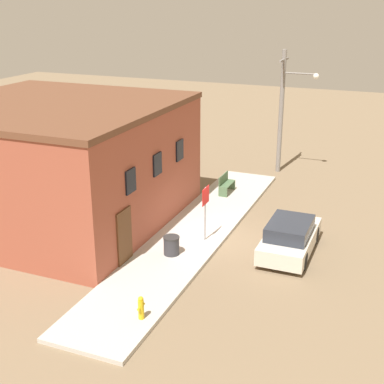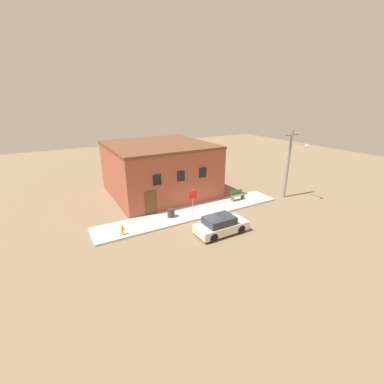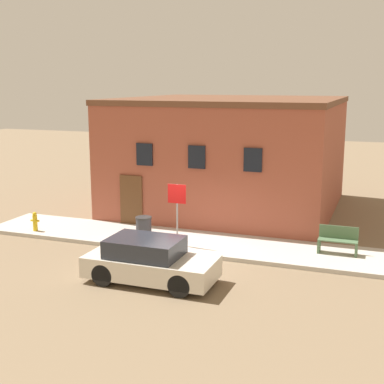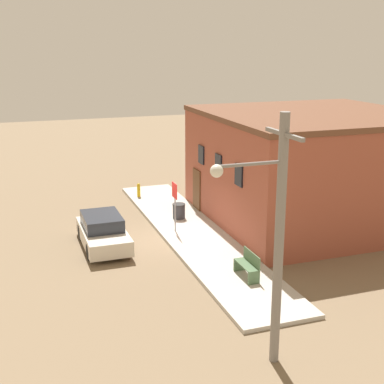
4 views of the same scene
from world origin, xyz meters
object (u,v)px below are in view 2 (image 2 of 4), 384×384
object	(u,v)px
bench	(237,195)
utility_pole	(289,162)
fire_hydrant	(122,230)
stop_sign	(193,198)
parked_car	(221,225)
trash_bin	(171,213)

from	to	relation	value
bench	utility_pole	bearing A→B (deg)	-18.49
fire_hydrant	stop_sign	world-z (taller)	stop_sign
fire_hydrant	stop_sign	xyz separation A→B (m)	(6.00, 0.21, 1.19)
parked_car	trash_bin	bearing A→B (deg)	117.57
stop_sign	bench	distance (m)	5.77
fire_hydrant	trash_bin	world-z (taller)	fire_hydrant
stop_sign	bench	xyz separation A→B (m)	(5.57, 1.02, -1.13)
stop_sign	utility_pole	bearing A→B (deg)	-3.33
bench	trash_bin	distance (m)	7.26
fire_hydrant	bench	distance (m)	11.64
stop_sign	utility_pole	world-z (taller)	utility_pole
stop_sign	parked_car	world-z (taller)	stop_sign
bench	trash_bin	bearing A→B (deg)	-177.73
utility_pole	parked_car	distance (m)	10.79
stop_sign	trash_bin	size ratio (longest dim) A/B	3.10
utility_pole	parked_car	world-z (taller)	utility_pole
trash_bin	parked_car	size ratio (longest dim) A/B	0.18
bench	utility_pole	world-z (taller)	utility_pole
fire_hydrant	utility_pole	distance (m)	16.73
utility_pole	trash_bin	bearing A→B (deg)	173.70
fire_hydrant	bench	bearing A→B (deg)	6.04
stop_sign	parked_car	xyz separation A→B (m)	(0.44, -3.34, -1.07)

